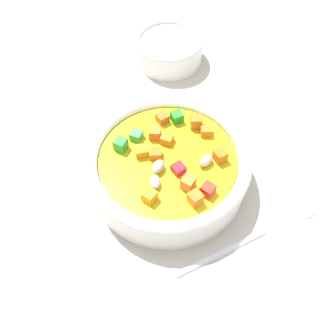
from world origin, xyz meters
The scene contains 4 objects.
ground_plane centered at (0.00, 0.00, -1.00)cm, with size 140.00×140.00×2.00cm, color #BAB2A0.
soup_bowl_main centered at (0.00, 0.01, 3.04)cm, with size 20.91×20.91×6.40cm.
spoon centered at (5.85, 12.59, 0.43)cm, with size 13.42×17.09×0.93cm.
side_bowl_small centered at (-24.43, -4.31, 2.35)cm, with size 11.41×11.41×4.55cm.
Camera 1 is at (26.80, 4.94, 41.54)cm, focal length 39.29 mm.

